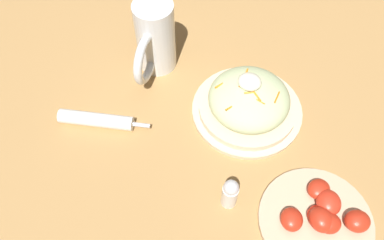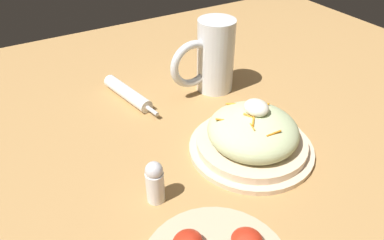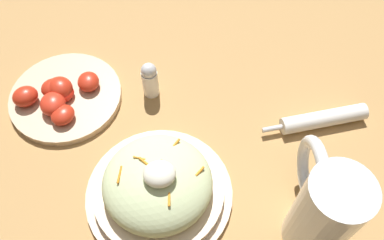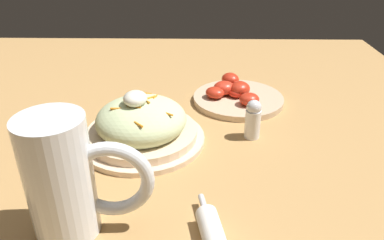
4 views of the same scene
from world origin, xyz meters
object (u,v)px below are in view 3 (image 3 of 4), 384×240
Objects in this scene: napkin_roll at (323,119)px; salt_shaker at (150,79)px; tomato_plate at (62,96)px; salad_plate at (158,186)px; beer_mug at (321,212)px.

salt_shaker is (0.31, -0.08, 0.02)m from napkin_roll.
tomato_plate is at bearing 5.76° from salt_shaker.
salad_plate is 0.31m from napkin_roll.
beer_mug reaches higher than salt_shaker.
napkin_roll is at bearing 165.94° from salt_shaker.
tomato_plate is at bearing -46.42° from salad_plate.
salad_plate is 1.22× the size of napkin_roll.
salad_plate is 1.38× the size of beer_mug.
tomato_plate is (0.47, -0.06, -0.00)m from napkin_roll.
salad_plate reaches higher than napkin_roll.
salad_plate is at bearing -14.84° from beer_mug.
salt_shaker reaches higher than tomato_plate.
salad_plate is 0.21m from salt_shaker.
salad_plate is at bearing 133.58° from tomato_plate.
salt_shaker is (0.02, -0.21, 0.00)m from salad_plate.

